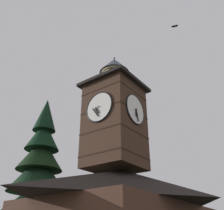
# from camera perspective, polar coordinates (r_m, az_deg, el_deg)

# --- Properties ---
(clock_tower) EXTENTS (4.43, 4.43, 9.90)m
(clock_tower) POSITION_cam_1_polar(r_m,az_deg,el_deg) (20.73, 0.56, -2.37)
(clock_tower) COLOR #422B1E
(clock_tower) RESTS_ON building_main
(pine_tree_behind) EXTENTS (6.47, 6.47, 13.20)m
(pine_tree_behind) POSITION_cam_1_polar(r_m,az_deg,el_deg) (22.90, -15.82, -16.46)
(pine_tree_behind) COLOR #473323
(pine_tree_behind) RESTS_ON ground_plane
(moon) EXTENTS (2.01, 2.01, 2.01)m
(moon) POSITION_cam_1_polar(r_m,az_deg,el_deg) (47.53, -17.16, -15.83)
(moon) COLOR silver
(flying_bird_high) EXTENTS (0.37, 0.61, 0.16)m
(flying_bird_high) POSITION_cam_1_polar(r_m,az_deg,el_deg) (26.92, 13.31, 16.15)
(flying_bird_high) COLOR black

